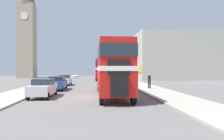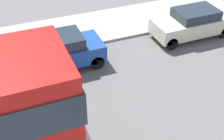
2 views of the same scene
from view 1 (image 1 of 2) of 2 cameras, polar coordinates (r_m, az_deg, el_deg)
name	(u,v)px [view 1 (image 1 of 2)]	position (r m, az deg, el deg)	size (l,w,h in m)	color
ground_plane	(91,97)	(18.89, -5.60, -6.95)	(120.00, 120.00, 0.00)	slate
sidewalk_right	(168,95)	(19.95, 14.31, -6.39)	(3.50, 120.00, 0.12)	#A8A093
sidewalk_left	(9,97)	(20.15, -25.29, -6.34)	(3.50, 120.00, 0.12)	#A8A093
double_decker_bus	(112,66)	(19.00, 0.01, 1.08)	(2.44, 11.10, 4.43)	red
bus_distant	(101,68)	(46.27, -2.88, 0.57)	(2.38, 10.59, 4.35)	red
car_parked_near	(43,88)	(19.29, -17.52, -4.44)	(1.65, 4.46, 1.54)	silver
car_parked_mid	(57,83)	(25.33, -14.13, -3.30)	(1.74, 4.45, 1.54)	#1E479E
car_parked_far	(65,80)	(32.51, -12.26, -2.54)	(1.69, 4.07, 1.49)	beige
pedestrian_walking	(149,80)	(25.68, 9.72, -2.61)	(0.34, 0.34, 1.70)	#282833
bicycle_on_pavement	(134,81)	(34.05, 5.77, -2.90)	(0.05, 1.76, 0.78)	black
church_tower	(27,22)	(63.68, -21.39, 11.53)	(4.44, 4.44, 28.96)	tan
shop_building_block	(174,57)	(51.49, 15.90, 3.36)	(17.33, 11.56, 10.27)	#B2ADA3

